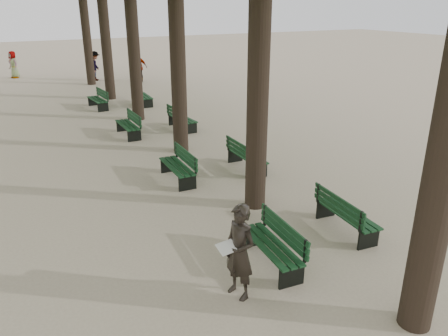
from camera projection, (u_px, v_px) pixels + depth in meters
name	position (u px, v px, depth m)	size (l,w,h in m)	color
ground	(270.00, 284.00, 8.17)	(120.00, 120.00, 0.00)	tan
bench_left_0	(271.00, 253.00, 8.68)	(0.71, 1.84, 0.92)	black
bench_left_1	(178.00, 172.00, 12.79)	(0.62, 1.82, 0.92)	black
bench_left_2	(128.00, 129.00, 17.06)	(0.58, 1.80, 0.92)	black
bench_left_3	(98.00, 103.00, 21.47)	(0.72, 1.84, 0.92)	black
bench_right_0	(346.00, 221.00, 9.94)	(0.73, 1.84, 0.92)	black
bench_right_1	(247.00, 161.00, 13.64)	(0.62, 1.82, 0.92)	black
bench_right_2	(182.00, 123.00, 18.00)	(0.68, 1.83, 0.92)	black
bench_right_3	(144.00, 99.00, 22.27)	(0.67, 1.83, 0.92)	black
man_with_map	(240.00, 252.00, 7.55)	(0.70, 0.78, 1.78)	black
pedestrian_d	(14.00, 65.00, 29.90)	(0.88, 0.36, 1.81)	#262628
pedestrian_b	(95.00, 66.00, 28.91)	(1.23, 0.38, 1.90)	#262628
pedestrian_c	(139.00, 67.00, 28.50)	(1.10, 0.38, 1.88)	#262628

